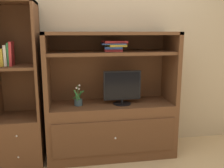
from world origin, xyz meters
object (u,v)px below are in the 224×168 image
(tv_monitor, at_px, (122,88))
(upright_book_row, at_px, (5,55))
(magazine_stack, at_px, (114,46))
(media_console, at_px, (111,116))
(potted_plant, at_px, (78,101))
(bookshelf_tall, at_px, (20,114))

(tv_monitor, bearing_deg, upright_book_row, 177.37)
(upright_book_row, bearing_deg, magazine_stack, 0.20)
(media_console, xyz_separation_m, upright_book_row, (-1.19, -0.01, 0.77))
(potted_plant, distance_m, bookshelf_tall, 0.69)
(tv_monitor, height_order, magazine_stack, magazine_stack)
(bookshelf_tall, bearing_deg, potted_plant, -3.64)
(tv_monitor, distance_m, bookshelf_tall, 1.24)
(magazine_stack, xyz_separation_m, bookshelf_tall, (-1.11, 0.01, -0.78))
(magazine_stack, distance_m, upright_book_row, 1.22)
(media_console, height_order, upright_book_row, media_console)
(potted_plant, relative_size, upright_book_row, 0.95)
(bookshelf_tall, distance_m, upright_book_row, 0.69)
(bookshelf_tall, bearing_deg, upright_book_row, -173.22)
(bookshelf_tall, xyz_separation_m, upright_book_row, (-0.10, -0.01, 0.68))
(media_console, bearing_deg, bookshelf_tall, 179.62)
(upright_book_row, bearing_deg, bookshelf_tall, 6.78)
(potted_plant, height_order, upright_book_row, upright_book_row)
(magazine_stack, bearing_deg, bookshelf_tall, 179.58)
(potted_plant, bearing_deg, tv_monitor, -3.19)
(potted_plant, relative_size, magazine_stack, 0.79)
(tv_monitor, distance_m, upright_book_row, 1.37)
(media_console, relative_size, bookshelf_tall, 0.84)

